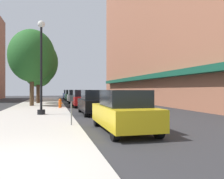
{
  "coord_description": "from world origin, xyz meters",
  "views": [
    {
      "loc": [
        1.25,
        -4.97,
        1.67
      ],
      "look_at": [
        6.42,
        15.35,
        1.69
      ],
      "focal_mm": 37.52,
      "sensor_mm": 36.0,
      "label": 1
    }
  ],
  "objects_px": {
    "tree_far": "(32,56)",
    "car_black": "(94,102)",
    "tree_near": "(38,62)",
    "car_red": "(82,99)",
    "lamppost": "(41,65)",
    "tree_mid": "(38,70)",
    "car_green": "(71,95)",
    "fire_hydrant": "(60,103)",
    "car_blue": "(68,94)",
    "parking_meter_near": "(71,106)",
    "car_silver": "(75,97)",
    "car_yellow": "(124,111)"
  },
  "relations": [
    {
      "from": "fire_hydrant",
      "to": "tree_far",
      "type": "xyz_separation_m",
      "value": [
        -2.59,
        3.46,
        4.46
      ]
    },
    {
      "from": "tree_mid",
      "to": "car_green",
      "type": "bearing_deg",
      "value": 34.43
    },
    {
      "from": "lamppost",
      "to": "car_green",
      "type": "relative_size",
      "value": 1.37
    },
    {
      "from": "parking_meter_near",
      "to": "tree_mid",
      "type": "height_order",
      "value": "tree_mid"
    },
    {
      "from": "tree_near",
      "to": "car_red",
      "type": "xyz_separation_m",
      "value": [
        4.4,
        -5.81,
        -4.07
      ]
    },
    {
      "from": "tree_mid",
      "to": "car_yellow",
      "type": "relative_size",
      "value": 1.54
    },
    {
      "from": "car_red",
      "to": "tree_mid",
      "type": "bearing_deg",
      "value": 114.31
    },
    {
      "from": "lamppost",
      "to": "tree_mid",
      "type": "bearing_deg",
      "value": 93.78
    },
    {
      "from": "tree_mid",
      "to": "tree_near",
      "type": "bearing_deg",
      "value": -87.14
    },
    {
      "from": "tree_mid",
      "to": "tree_far",
      "type": "distance_m",
      "value": 9.92
    },
    {
      "from": "tree_far",
      "to": "car_silver",
      "type": "xyz_separation_m",
      "value": [
        4.72,
        6.05,
        -4.17
      ]
    },
    {
      "from": "car_silver",
      "to": "tree_near",
      "type": "bearing_deg",
      "value": -163.2
    },
    {
      "from": "lamppost",
      "to": "car_black",
      "type": "distance_m",
      "value": 4.22
    },
    {
      "from": "parking_meter_near",
      "to": "car_silver",
      "type": "relative_size",
      "value": 0.3
    },
    {
      "from": "fire_hydrant",
      "to": "car_silver",
      "type": "bearing_deg",
      "value": 77.36
    },
    {
      "from": "lamppost",
      "to": "car_green",
      "type": "xyz_separation_m",
      "value": [
        3.45,
        21.75,
        -2.39
      ]
    },
    {
      "from": "tree_far",
      "to": "car_red",
      "type": "bearing_deg",
      "value": -14.64
    },
    {
      "from": "lamppost",
      "to": "tree_mid",
      "type": "relative_size",
      "value": 0.89
    },
    {
      "from": "car_red",
      "to": "car_blue",
      "type": "distance_m",
      "value": 20.75
    },
    {
      "from": "car_red",
      "to": "car_green",
      "type": "bearing_deg",
      "value": 91.55
    },
    {
      "from": "lamppost",
      "to": "car_yellow",
      "type": "bearing_deg",
      "value": -61.66
    },
    {
      "from": "lamppost",
      "to": "parking_meter_near",
      "type": "relative_size",
      "value": 4.5
    },
    {
      "from": "fire_hydrant",
      "to": "car_green",
      "type": "bearing_deg",
      "value": 82.67
    },
    {
      "from": "car_yellow",
      "to": "car_red",
      "type": "relative_size",
      "value": 1.0
    },
    {
      "from": "car_red",
      "to": "lamppost",
      "type": "bearing_deg",
      "value": -113.38
    },
    {
      "from": "car_red",
      "to": "car_silver",
      "type": "xyz_separation_m",
      "value": [
        0.0,
        7.28,
        0.0
      ]
    },
    {
      "from": "car_red",
      "to": "parking_meter_near",
      "type": "bearing_deg",
      "value": -97.46
    },
    {
      "from": "tree_mid",
      "to": "car_black",
      "type": "relative_size",
      "value": 1.54
    },
    {
      "from": "fire_hydrant",
      "to": "car_yellow",
      "type": "relative_size",
      "value": 0.18
    },
    {
      "from": "fire_hydrant",
      "to": "car_red",
      "type": "bearing_deg",
      "value": 46.2
    },
    {
      "from": "car_blue",
      "to": "car_yellow",
      "type": "bearing_deg",
      "value": -91.75
    },
    {
      "from": "tree_far",
      "to": "car_black",
      "type": "relative_size",
      "value": 1.73
    },
    {
      "from": "car_black",
      "to": "lamppost",
      "type": "bearing_deg",
      "value": -173.91
    },
    {
      "from": "car_silver",
      "to": "car_black",
      "type": "bearing_deg",
      "value": -91.74
    },
    {
      "from": "fire_hydrant",
      "to": "car_silver",
      "type": "relative_size",
      "value": 0.18
    },
    {
      "from": "lamppost",
      "to": "car_black",
      "type": "xyz_separation_m",
      "value": [
        3.45,
        0.44,
        -2.39
      ]
    },
    {
      "from": "tree_near",
      "to": "car_blue",
      "type": "distance_m",
      "value": 16.1
    },
    {
      "from": "tree_near",
      "to": "car_yellow",
      "type": "distance_m",
      "value": 20.5
    },
    {
      "from": "tree_near",
      "to": "tree_far",
      "type": "distance_m",
      "value": 4.58
    },
    {
      "from": "fire_hydrant",
      "to": "car_blue",
      "type": "xyz_separation_m",
      "value": [
        2.13,
        22.97,
        0.29
      ]
    },
    {
      "from": "car_green",
      "to": "car_silver",
      "type": "bearing_deg",
      "value": -88.94
    },
    {
      "from": "lamppost",
      "to": "fire_hydrant",
      "type": "bearing_deg",
      "value": 75.79
    },
    {
      "from": "fire_hydrant",
      "to": "car_red",
      "type": "height_order",
      "value": "car_red"
    },
    {
      "from": "tree_mid",
      "to": "tree_far",
      "type": "xyz_separation_m",
      "value": [
        -0.05,
        -9.9,
        0.59
      ]
    },
    {
      "from": "fire_hydrant",
      "to": "tree_mid",
      "type": "bearing_deg",
      "value": 100.77
    },
    {
      "from": "car_blue",
      "to": "car_green",
      "type": "bearing_deg",
      "value": -91.75
    },
    {
      "from": "car_black",
      "to": "car_blue",
      "type": "height_order",
      "value": "same"
    },
    {
      "from": "car_black",
      "to": "tree_near",
      "type": "bearing_deg",
      "value": 107.79
    },
    {
      "from": "parking_meter_near",
      "to": "car_green",
      "type": "bearing_deg",
      "value": 85.81
    },
    {
      "from": "tree_mid",
      "to": "car_yellow",
      "type": "height_order",
      "value": "tree_mid"
    }
  ]
}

